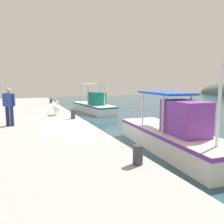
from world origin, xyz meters
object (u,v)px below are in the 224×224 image
(fisherman_standing, at_px, (9,105))
(mooring_bollard_second, at_px, (73,114))
(mooring_bollard_nearest, at_px, (51,101))
(fishing_boat_nearest, at_px, (94,105))
(pelican, at_px, (57,108))
(mooring_bollard_third, at_px, (138,155))
(fishing_boat_second, at_px, (174,135))

(fisherman_standing, distance_m, mooring_bollard_second, 3.17)
(mooring_bollard_second, bearing_deg, mooring_bollard_nearest, -180.00)
(fishing_boat_nearest, relative_size, pelican, 6.38)
(mooring_bollard_second, relative_size, mooring_bollard_third, 1.01)
(fishing_boat_nearest, relative_size, mooring_bollard_third, 13.15)
(fishing_boat_nearest, height_order, fisherman_standing, fishing_boat_nearest)
(fisherman_standing, xyz_separation_m, mooring_bollard_nearest, (-9.78, 2.99, -0.74))
(pelican, height_order, mooring_bollard_second, pelican)
(fisherman_standing, distance_m, mooring_bollard_nearest, 10.25)
(pelican, distance_m, fisherman_standing, 3.48)
(fishing_boat_nearest, distance_m, fishing_boat_second, 11.98)
(fisherman_standing, height_order, mooring_bollard_second, fisherman_standing)
(pelican, bearing_deg, mooring_bollard_second, 19.75)
(fishing_boat_second, relative_size, pelican, 6.57)
(fishing_boat_nearest, bearing_deg, pelican, -35.16)
(mooring_bollard_second, bearing_deg, mooring_bollard_third, 0.00)
(fisherman_standing, height_order, mooring_bollard_third, fisherman_standing)
(fishing_boat_second, xyz_separation_m, pelican, (-6.15, -3.58, 0.52))
(pelican, height_order, mooring_bollard_third, pelican)
(mooring_bollard_third, bearing_deg, pelican, -176.10)
(mooring_bollard_third, bearing_deg, fishing_boat_second, 130.06)
(mooring_bollard_nearest, distance_m, mooring_bollard_second, 8.96)
(fishing_boat_nearest, distance_m, pelican, 7.14)
(mooring_bollard_second, bearing_deg, fishing_boat_nearest, 154.82)
(mooring_bollard_third, bearing_deg, mooring_bollard_nearest, -180.00)
(fishing_boat_nearest, xyz_separation_m, fisherman_standing, (8.28, -6.49, 1.12))
(fishing_boat_second, distance_m, fisherman_standing, 7.10)
(fishing_boat_second, height_order, pelican, fishing_boat_second)
(pelican, bearing_deg, mooring_bollard_third, 3.90)
(fishing_boat_nearest, distance_m, mooring_bollard_nearest, 3.83)
(fishing_boat_second, height_order, mooring_bollard_nearest, fishing_boat_second)
(fishing_boat_second, relative_size, fisherman_standing, 3.77)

